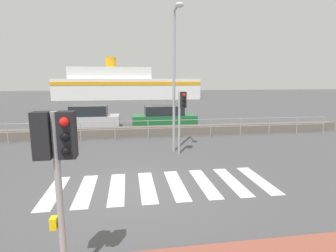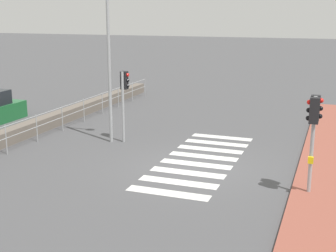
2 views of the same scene
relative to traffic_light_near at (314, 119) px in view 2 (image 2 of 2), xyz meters
The scene contains 8 objects.
ground_plane 4.41m from the traffic_light_near, 71.56° to the left, with size 160.00×160.00×0.00m, color #4C4C4F.
sidewalk_brick 2.46m from the traffic_light_near, 19.82° to the right, with size 24.00×1.80×0.12m.
crosswalk 4.69m from the traffic_light_near, 61.16° to the left, with size 6.75×2.40×0.01m.
seawall 11.31m from the traffic_light_near, 83.72° to the left, with size 25.78×0.55×0.55m.
harbor_fence 10.38m from the traffic_light_near, 83.19° to the left, with size 23.24×0.04×1.07m.
traffic_light_near is the anchor object (origin of this frame).
traffic_light_far 7.80m from the traffic_light_near, 64.74° to the left, with size 0.34×0.32×2.71m.
streetlamp 8.06m from the traffic_light_near, 67.10° to the left, with size 0.32×1.35×6.18m.
Camera 2 is at (-13.74, -4.15, 4.87)m, focal length 50.00 mm.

